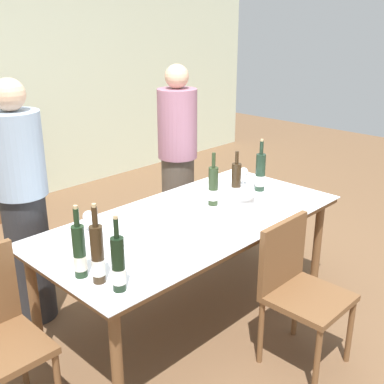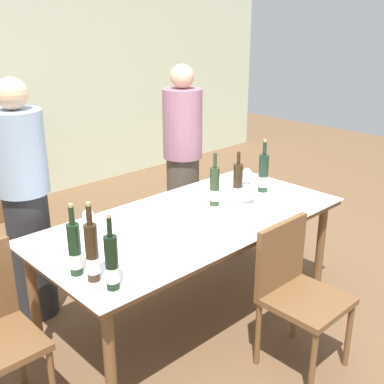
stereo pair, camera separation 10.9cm
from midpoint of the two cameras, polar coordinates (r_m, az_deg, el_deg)
ground_plane at (r=3.43m, az=-0.94°, el=-14.33°), size 12.00×12.00×0.00m
dining_table at (r=3.11m, az=-1.01°, el=-4.16°), size 2.05×0.98×0.72m
ice_bucket at (r=3.02m, az=4.57°, el=-1.74°), size 0.20×0.20×0.18m
wine_bottle_0 at (r=3.26m, az=1.58°, el=0.58°), size 0.07×0.07×0.37m
wine_bottle_1 at (r=3.30m, az=4.30°, el=0.88°), size 0.07×0.07×0.37m
wine_bottle_2 at (r=3.56m, az=7.23°, el=2.22°), size 0.07×0.07×0.39m
wine_bottle_3 at (r=2.37m, az=-12.43°, el=-7.35°), size 0.07×0.07×0.41m
wine_bottle_4 at (r=2.44m, az=-14.45°, el=-6.93°), size 0.07×0.07×0.38m
wine_bottle_5 at (r=2.29m, az=-10.09°, el=-8.56°), size 0.07×0.07×0.38m
wine_glass_0 at (r=3.67m, az=5.29°, el=2.27°), size 0.07×0.07×0.14m
wine_glass_1 at (r=3.60m, az=4.65°, el=2.04°), size 0.07×0.07×0.15m
wine_glass_2 at (r=2.93m, az=-13.20°, el=-2.97°), size 0.07×0.07×0.14m
chair_near_front at (r=2.87m, az=11.28°, el=-10.59°), size 0.42×0.42×0.86m
person_host at (r=3.25m, az=-20.27°, el=-1.66°), size 0.33×0.33×1.61m
person_guest_left at (r=4.11m, az=-2.47°, el=3.85°), size 0.33×0.33×1.59m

